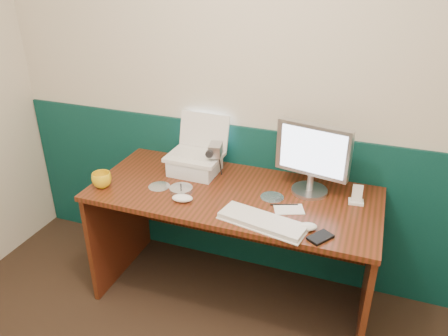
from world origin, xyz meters
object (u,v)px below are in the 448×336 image
at_px(mug, 102,180).
at_px(monitor, 312,159).
at_px(keyboard, 262,222).
at_px(desk, 233,247).
at_px(laptop, 194,138).
at_px(camcorder, 216,158).

bearing_deg(mug, monitor, 17.22).
bearing_deg(keyboard, mug, -171.80).
bearing_deg(keyboard, monitor, 79.63).
distance_m(desk, laptop, 0.69).
height_order(desk, laptop, laptop).
xyz_separation_m(keyboard, mug, (-0.96, 0.05, 0.03)).
relative_size(laptop, keyboard, 0.73).
bearing_deg(desk, monitor, 20.47).
bearing_deg(monitor, camcorder, -169.41).
bearing_deg(desk, camcorder, 136.51).
relative_size(desk, mug, 14.49).
distance_m(laptop, monitor, 0.69).
relative_size(keyboard, camcorder, 1.93).
bearing_deg(mug, camcorder, 32.57).
distance_m(desk, camcorder, 0.54).
relative_size(laptop, mug, 2.86).
xyz_separation_m(laptop, mug, (-0.42, -0.35, -0.18)).
height_order(monitor, keyboard, monitor).
bearing_deg(monitor, desk, -148.10).
bearing_deg(mug, laptop, 39.26).
xyz_separation_m(monitor, keyboard, (-0.16, -0.40, -0.19)).
bearing_deg(monitor, mug, -151.36).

